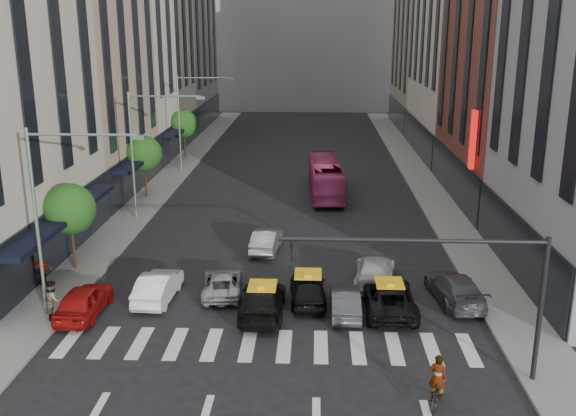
# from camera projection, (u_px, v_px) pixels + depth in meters

# --- Properties ---
(ground) EXTENTS (160.00, 160.00, 0.00)m
(ground) POSITION_uv_depth(u_px,v_px,m) (268.00, 363.00, 26.64)
(ground) COLOR black
(ground) RESTS_ON ground
(sidewalk_left) EXTENTS (3.00, 96.00, 0.15)m
(sidewalk_left) POSITION_uv_depth(u_px,v_px,m) (162.00, 185.00, 55.92)
(sidewalk_left) COLOR slate
(sidewalk_left) RESTS_ON ground
(sidewalk_right) EXTENTS (3.00, 96.00, 0.15)m
(sidewalk_right) POSITION_uv_depth(u_px,v_px,m) (427.00, 188.00, 54.97)
(sidewalk_right) COLOR slate
(sidewalk_right) RESTS_ON ground
(building_left_b) EXTENTS (8.00, 16.00, 24.00)m
(building_left_b) POSITION_uv_depth(u_px,v_px,m) (79.00, 45.00, 50.95)
(building_left_b) COLOR tan
(building_left_b) RESTS_ON ground
(building_left_d) EXTENTS (8.00, 18.00, 30.00)m
(building_left_d) POSITION_uv_depth(u_px,v_px,m) (176.00, 14.00, 85.67)
(building_left_d) COLOR gray
(building_left_d) RESTS_ON ground
(building_right_b) EXTENTS (8.00, 18.00, 26.00)m
(building_right_b) POSITION_uv_depth(u_px,v_px,m) (517.00, 32.00, 48.31)
(building_right_b) COLOR brown
(building_right_b) RESTS_ON ground
(building_right_d) EXTENTS (8.00, 18.00, 28.00)m
(building_right_d) POSITION_uv_depth(u_px,v_px,m) (431.00, 21.00, 84.54)
(building_right_d) COLOR tan
(building_right_d) RESTS_ON ground
(tree_near) EXTENTS (2.88, 2.88, 4.95)m
(tree_near) POSITION_uv_depth(u_px,v_px,m) (70.00, 209.00, 35.73)
(tree_near) COLOR black
(tree_near) RESTS_ON sidewalk_left
(tree_mid) EXTENTS (2.88, 2.88, 4.95)m
(tree_mid) POSITION_uv_depth(u_px,v_px,m) (144.00, 154.00, 51.10)
(tree_mid) COLOR black
(tree_mid) RESTS_ON sidewalk_left
(tree_far) EXTENTS (2.88, 2.88, 4.95)m
(tree_far) POSITION_uv_depth(u_px,v_px,m) (184.00, 124.00, 66.48)
(tree_far) COLOR black
(tree_far) RESTS_ON sidewalk_left
(streetlamp_near) EXTENTS (5.38, 0.25, 9.00)m
(streetlamp_near) POSITION_uv_depth(u_px,v_px,m) (54.00, 198.00, 29.28)
(streetlamp_near) COLOR gray
(streetlamp_near) RESTS_ON sidewalk_left
(streetlamp_mid) EXTENTS (5.38, 0.25, 9.00)m
(streetlamp_mid) POSITION_uv_depth(u_px,v_px,m) (145.00, 139.00, 44.65)
(streetlamp_mid) COLOR gray
(streetlamp_mid) RESTS_ON sidewalk_left
(streetlamp_far) EXTENTS (5.38, 0.25, 9.00)m
(streetlamp_far) POSITION_uv_depth(u_px,v_px,m) (189.00, 110.00, 60.02)
(streetlamp_far) COLOR gray
(streetlamp_far) RESTS_ON sidewalk_left
(traffic_signal) EXTENTS (10.10, 0.20, 6.00)m
(traffic_signal) POSITION_uv_depth(u_px,v_px,m) (469.00, 275.00, 24.14)
(traffic_signal) COLOR black
(traffic_signal) RESTS_ON ground
(liberty_sign) EXTENTS (0.30, 0.70, 4.00)m
(liberty_sign) POSITION_uv_depth(u_px,v_px,m) (473.00, 140.00, 43.69)
(liberty_sign) COLOR red
(liberty_sign) RESTS_ON ground
(car_red) EXTENTS (1.86, 4.49, 1.52)m
(car_red) POSITION_uv_depth(u_px,v_px,m) (84.00, 300.00, 30.86)
(car_red) COLOR #9D0F0E
(car_red) RESTS_ON ground
(car_white_front) EXTENTS (1.78, 4.53, 1.47)m
(car_white_front) POSITION_uv_depth(u_px,v_px,m) (158.00, 286.00, 32.62)
(car_white_front) COLOR white
(car_white_front) RESTS_ON ground
(car_silver) EXTENTS (2.46, 4.55, 1.21)m
(car_silver) POSITION_uv_depth(u_px,v_px,m) (222.00, 283.00, 33.32)
(car_silver) COLOR #ADADB2
(car_silver) RESTS_ON ground
(taxi_left) EXTENTS (2.10, 5.13, 1.49)m
(taxi_left) POSITION_uv_depth(u_px,v_px,m) (263.00, 300.00, 30.92)
(taxi_left) COLOR black
(taxi_left) RESTS_ON ground
(taxi_center) EXTENTS (1.97, 4.46, 1.49)m
(taxi_center) POSITION_uv_depth(u_px,v_px,m) (308.00, 288.00, 32.35)
(taxi_center) COLOR black
(taxi_center) RESTS_ON ground
(car_grey_mid) EXTENTS (1.40, 3.96, 1.30)m
(car_grey_mid) POSITION_uv_depth(u_px,v_px,m) (345.00, 301.00, 31.03)
(car_grey_mid) COLOR #36383C
(car_grey_mid) RESTS_ON ground
(taxi_right) EXTENTS (2.43, 5.24, 1.45)m
(taxi_right) POSITION_uv_depth(u_px,v_px,m) (389.00, 297.00, 31.34)
(taxi_right) COLOR black
(taxi_right) RESTS_ON ground
(car_grey_curb) EXTENTS (2.63, 5.25, 1.46)m
(car_grey_curb) POSITION_uv_depth(u_px,v_px,m) (455.00, 288.00, 32.36)
(car_grey_curb) COLOR #3D3F44
(car_grey_curb) RESTS_ON ground
(car_row2_left) EXTENTS (1.88, 4.36, 1.39)m
(car_row2_left) POSITION_uv_depth(u_px,v_px,m) (266.00, 240.00, 39.75)
(car_row2_left) COLOR #A5A6AA
(car_row2_left) RESTS_ON ground
(car_row2_right) EXTENTS (2.66, 5.25, 1.46)m
(car_row2_right) POSITION_uv_depth(u_px,v_px,m) (375.00, 271.00, 34.59)
(car_row2_right) COLOR #BBBBBB
(car_row2_right) RESTS_ON ground
(bus) EXTENTS (2.90, 10.55, 2.91)m
(bus) POSITION_uv_depth(u_px,v_px,m) (326.00, 178.00, 52.68)
(bus) COLOR #C3397B
(bus) RESTS_ON ground
(motorcycle) EXTENTS (1.19, 1.81, 0.90)m
(motorcycle) POSITION_uv_depth(u_px,v_px,m) (436.00, 394.00, 23.61)
(motorcycle) COLOR black
(motorcycle) RESTS_ON ground
(rider) EXTENTS (0.76, 0.64, 1.78)m
(rider) POSITION_uv_depth(u_px,v_px,m) (439.00, 361.00, 23.24)
(rider) COLOR gray
(rider) RESTS_ON motorcycle
(pedestrian_near) EXTENTS (0.94, 1.07, 1.86)m
(pedestrian_near) POSITION_uv_depth(u_px,v_px,m) (53.00, 299.00, 30.20)
(pedestrian_near) COLOR gray
(pedestrian_near) RESTS_ON sidewalk_left
(pedestrian_far) EXTENTS (1.03, 0.67, 1.63)m
(pedestrian_far) POSITION_uv_depth(u_px,v_px,m) (43.00, 270.00, 34.13)
(pedestrian_far) COLOR gray
(pedestrian_far) RESTS_ON sidewalk_left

